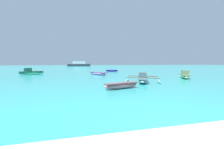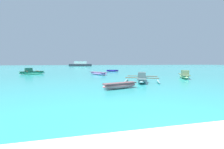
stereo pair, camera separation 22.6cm
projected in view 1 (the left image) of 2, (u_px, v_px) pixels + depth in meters
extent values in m
ellipsoid|color=#B36C73|center=(121.00, 86.00, 10.42)|extent=(2.76, 1.37, 0.42)
cube|color=brown|center=(121.00, 83.00, 10.40)|extent=(2.54, 1.29, 0.08)
ellipsoid|color=#3B2AC7|center=(112.00, 71.00, 30.88)|extent=(2.68, 1.19, 0.35)
cube|color=navy|center=(112.00, 70.00, 30.87)|extent=(2.47, 1.13, 0.08)
ellipsoid|color=#2E9372|center=(31.00, 73.00, 23.75)|extent=(3.72, 2.19, 0.48)
cube|color=#265E4B|center=(31.00, 71.00, 23.73)|extent=(3.44, 2.04, 0.08)
cube|color=#265E4B|center=(28.00, 70.00, 23.41)|extent=(1.20, 0.96, 0.52)
cylinder|color=brown|center=(37.00, 71.00, 24.26)|extent=(1.47, 3.08, 0.07)
cylinder|color=brown|center=(25.00, 71.00, 23.20)|extent=(1.47, 3.08, 0.07)
ellipsoid|color=#2E9372|center=(29.00, 73.00, 25.07)|extent=(2.38, 1.24, 0.20)
ellipsoid|color=#2E9372|center=(34.00, 74.00, 22.45)|extent=(2.38, 1.24, 0.20)
ellipsoid|color=#6FA1A7|center=(143.00, 80.00, 14.05)|extent=(2.50, 4.09, 0.46)
cube|color=#4A6568|center=(143.00, 78.00, 14.03)|extent=(2.33, 3.78, 0.08)
cube|color=#4A6568|center=(143.00, 75.00, 13.50)|extent=(1.11, 1.34, 0.50)
cylinder|color=brown|center=(143.00, 76.00, 14.94)|extent=(2.67, 1.32, 0.07)
cylinder|color=brown|center=(143.00, 78.00, 13.11)|extent=(2.67, 1.32, 0.07)
ellipsoid|color=#6FA1A7|center=(127.00, 81.00, 14.35)|extent=(1.29, 2.42, 0.20)
ellipsoid|color=#6FA1A7|center=(159.00, 81.00, 13.76)|extent=(1.29, 2.42, 0.20)
ellipsoid|color=#B882CA|center=(98.00, 73.00, 22.24)|extent=(2.48, 3.63, 0.43)
cube|color=slate|center=(98.00, 72.00, 22.23)|extent=(2.31, 3.35, 0.08)
ellipsoid|color=#9BCB89|center=(184.00, 76.00, 17.60)|extent=(2.46, 3.50, 0.46)
cube|color=#627C58|center=(184.00, 75.00, 17.58)|extent=(2.29, 3.23, 0.08)
cube|color=#627C58|center=(185.00, 72.00, 17.13)|extent=(1.10, 1.21, 0.50)
cube|color=#2D333D|center=(79.00, 65.00, 79.85)|extent=(11.84, 2.60, 1.18)
cube|color=white|center=(79.00, 63.00, 79.74)|extent=(6.51, 2.21, 1.42)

